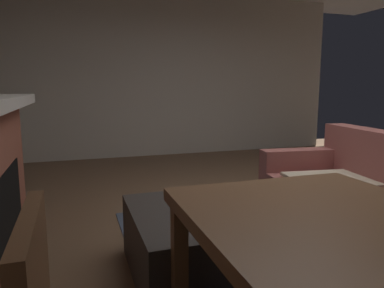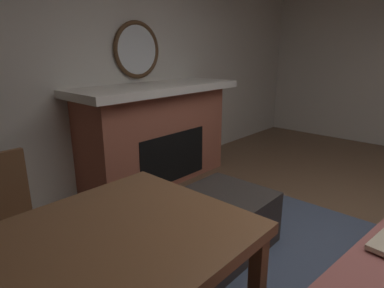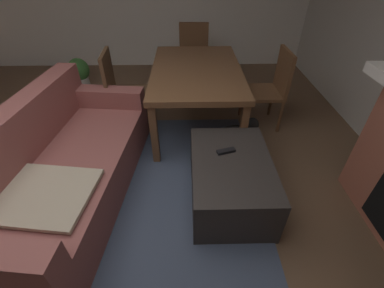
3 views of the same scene
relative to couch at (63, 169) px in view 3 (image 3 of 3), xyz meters
The scene contains 11 objects.
floor 0.70m from the couch, 144.82° to the right, with size 9.10×9.10×0.00m, color brown.
area_rug 0.82m from the couch, 95.71° to the right, with size 2.60×2.00×0.01m, color #3D475B.
couch is the anchor object (origin of this frame).
ottoman_coffee_table 1.46m from the couch, 92.98° to the right, with size 0.97×0.66×0.44m, color #2D2826.
tv_remote 1.42m from the couch, 88.30° to the right, with size 0.05×0.16×0.02m, color black.
dining_table 1.70m from the couch, 45.96° to the right, with size 1.56×1.00×0.74m.
dining_chair_south 2.40m from the couch, 61.00° to the right, with size 0.44×0.44×0.93m.
dining_chair_east 2.63m from the couch, 27.25° to the right, with size 0.45×0.45×0.93m.
dining_chair_north 1.21m from the couch, 14.82° to the right, with size 0.47×0.47×0.93m.
potted_plant 2.40m from the couch, 14.97° to the left, with size 0.32×0.32×0.45m.
small_dog 1.80m from the couch, 66.62° to the right, with size 0.25×0.49×0.28m.
Camera 3 is at (-1.13, -0.72, 1.86)m, focal length 24.16 mm.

